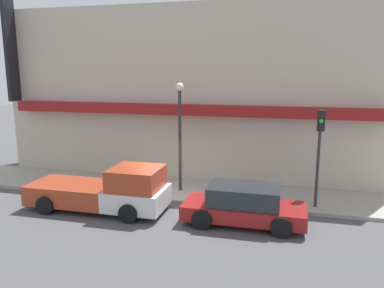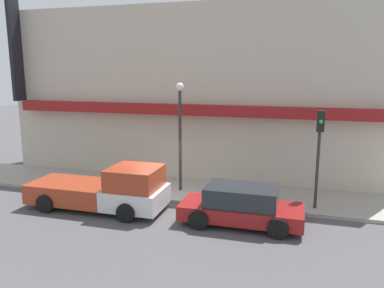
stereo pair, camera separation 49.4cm
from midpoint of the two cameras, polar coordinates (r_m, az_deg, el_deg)
ground_plane at (r=16.17m, az=-3.37°, el=-8.90°), size 80.00×80.00×0.00m
sidewalk at (r=17.63m, az=-1.59°, el=-6.92°), size 36.00×3.30×0.14m
building at (r=19.81m, az=1.04°, el=7.70°), size 19.80×3.80×10.79m
pickup_truck at (r=15.49m, az=-12.07°, el=-6.88°), size 5.64×2.22×1.84m
parked_car at (r=13.92m, az=8.54°, el=-9.27°), size 4.42×2.02×1.44m
fire_hydrant at (r=15.64m, az=12.37°, el=-7.85°), size 0.21×0.21×0.74m
street_lamp at (r=16.60m, az=-0.99°, el=3.20°), size 0.36×0.36×4.87m
traffic_light at (r=15.22m, az=19.69°, el=0.22°), size 0.28×0.42×3.91m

